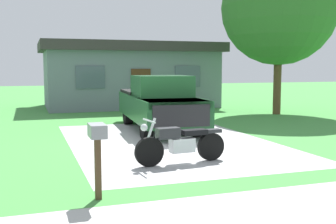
% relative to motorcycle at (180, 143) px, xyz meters
% --- Properties ---
extents(ground_plane, '(80.00, 80.00, 0.00)m').
position_rel_motorcycle_xyz_m(ground_plane, '(0.65, 2.72, -0.47)').
color(ground_plane, '#459042').
extents(driveway_pad, '(5.69, 8.48, 0.01)m').
position_rel_motorcycle_xyz_m(driveway_pad, '(0.65, 2.72, -0.47)').
color(driveway_pad, '#AFAFAF').
rests_on(driveway_pad, ground).
extents(sidewalk_strip, '(36.00, 1.80, 0.01)m').
position_rel_motorcycle_xyz_m(sidewalk_strip, '(0.65, -3.28, -0.47)').
color(sidewalk_strip, '#B8B8B3').
rests_on(sidewalk_strip, ground).
extents(motorcycle, '(2.21, 0.70, 1.09)m').
position_rel_motorcycle_xyz_m(motorcycle, '(0.00, 0.00, 0.00)').
color(motorcycle, black).
rests_on(motorcycle, ground).
extents(pickup_truck, '(2.39, 5.75, 1.90)m').
position_rel_motorcycle_xyz_m(pickup_truck, '(1.09, 5.14, 0.48)').
color(pickup_truck, black).
rests_on(pickup_truck, ground).
extents(mailbox, '(0.26, 0.48, 1.26)m').
position_rel_motorcycle_xyz_m(mailbox, '(-2.19, -1.98, 0.51)').
color(mailbox, '#4C3823').
rests_on(mailbox, ground).
extents(shade_tree, '(5.30, 5.30, 7.57)m').
position_rel_motorcycle_xyz_m(shade_tree, '(7.78, 8.03, 4.44)').
color(shade_tree, brown).
rests_on(shade_tree, ground).
extents(neighbor_house, '(9.60, 5.60, 3.50)m').
position_rel_motorcycle_xyz_m(neighbor_house, '(2.17, 14.10, 1.32)').
color(neighbor_house, slate).
rests_on(neighbor_house, ground).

